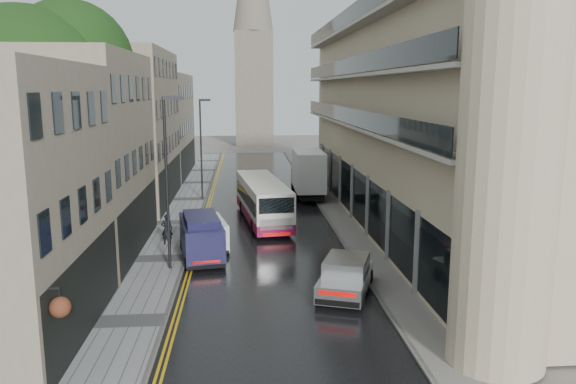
{
  "coord_description": "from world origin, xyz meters",
  "views": [
    {
      "loc": [
        -1.33,
        -10.45,
        9.19
      ],
      "look_at": [
        0.94,
        18.0,
        3.89
      ],
      "focal_mm": 35.0,
      "sensor_mm": 36.0,
      "label": 1
    }
  ],
  "objects": [
    {
      "name": "road",
      "position": [
        0.0,
        27.5,
        0.01
      ],
      "size": [
        9.0,
        85.0,
        0.02
      ],
      "primitive_type": "cube",
      "color": "black",
      "rests_on": "ground"
    },
    {
      "name": "left_sidewalk",
      "position": [
        -5.85,
        27.5,
        0.06
      ],
      "size": [
        2.7,
        85.0,
        0.12
      ],
      "primitive_type": "cube",
      "color": "gray",
      "rests_on": "ground"
    },
    {
      "name": "right_sidewalk",
      "position": [
        5.4,
        27.5,
        0.06
      ],
      "size": [
        1.8,
        85.0,
        0.12
      ],
      "primitive_type": "cube",
      "color": "slate",
      "rests_on": "ground"
    },
    {
      "name": "old_shop_row",
      "position": [
        -9.45,
        30.0,
        6.0
      ],
      "size": [
        4.5,
        56.0,
        12.0
      ],
      "primitive_type": null,
      "color": "gray",
      "rests_on": "ground"
    },
    {
      "name": "modern_block",
      "position": [
        10.3,
        26.0,
        7.0
      ],
      "size": [
        8.0,
        40.0,
        14.0
      ],
      "primitive_type": null,
      "color": "#C0B08F",
      "rests_on": "ground"
    },
    {
      "name": "church_spire",
      "position": [
        0.5,
        82.0,
        20.0
      ],
      "size": [
        6.4,
        6.4,
        40.0
      ],
      "primitive_type": null,
      "color": "slate",
      "rests_on": "ground"
    },
    {
      "name": "tree_near",
      "position": [
        -12.5,
        20.0,
        6.95
      ],
      "size": [
        10.56,
        10.56,
        13.89
      ],
      "primitive_type": null,
      "color": "black",
      "rests_on": "ground"
    },
    {
      "name": "tree_far",
      "position": [
        -12.2,
        33.0,
        6.23
      ],
      "size": [
        9.24,
        9.24,
        12.46
      ],
      "primitive_type": null,
      "color": "black",
      "rests_on": "ground"
    },
    {
      "name": "cream_bus",
      "position": [
        -0.78,
        24.71,
        1.46
      ],
      "size": [
        3.71,
        10.81,
        2.89
      ],
      "primitive_type": null,
      "rotation": [
        0.0,
        0.0,
        0.12
      ],
      "color": "white",
      "rests_on": "road"
    },
    {
      "name": "white_lorry",
      "position": [
        2.98,
        34.47,
        2.05
      ],
      "size": [
        2.36,
        7.73,
        4.05
      ],
      "primitive_type": null,
      "rotation": [
        0.0,
        0.0,
        -0.01
      ],
      "color": "white",
      "rests_on": "road"
    },
    {
      "name": "silver_hatchback",
      "position": [
        1.81,
        12.27,
        0.87
      ],
      "size": [
        3.37,
        4.93,
        1.7
      ],
      "primitive_type": null,
      "rotation": [
        0.0,
        0.0,
        -0.34
      ],
      "color": "#B7B7BC",
      "rests_on": "road"
    },
    {
      "name": "white_van",
      "position": [
        -3.85,
        19.82,
        0.9
      ],
      "size": [
        2.42,
        4.15,
        1.76
      ],
      "primitive_type": null,
      "rotation": [
        0.0,
        0.0,
        0.2
      ],
      "color": "white",
      "rests_on": "road"
    },
    {
      "name": "navy_van",
      "position": [
        -4.3,
        17.48,
        1.3
      ],
      "size": [
        2.83,
        5.29,
        2.56
      ],
      "primitive_type": null,
      "rotation": [
        0.0,
        0.0,
        0.17
      ],
      "color": "black",
      "rests_on": "road"
    },
    {
      "name": "pedestrian",
      "position": [
        -5.88,
        21.99,
        1.03
      ],
      "size": [
        0.71,
        0.52,
        1.81
      ],
      "primitive_type": "imported",
      "rotation": [
        0.0,
        0.0,
        3.28
      ],
      "color": "black",
      "rests_on": "left_sidewalk"
    },
    {
      "name": "lamp_post_near",
      "position": [
        -5.16,
        17.44,
        4.45
      ],
      "size": [
        1.0,
        0.44,
        8.66
      ],
      "primitive_type": null,
      "rotation": [
        0.0,
        0.0,
        0.24
      ],
      "color": "black",
      "rests_on": "left_sidewalk"
    },
    {
      "name": "lamp_post_far",
      "position": [
        -4.8,
        35.84,
        4.2
      ],
      "size": [
        0.94,
        0.47,
        8.16
      ],
      "primitive_type": null,
      "rotation": [
        0.0,
        0.0,
        0.3
      ],
      "color": "black",
      "rests_on": "left_sidewalk"
    }
  ]
}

